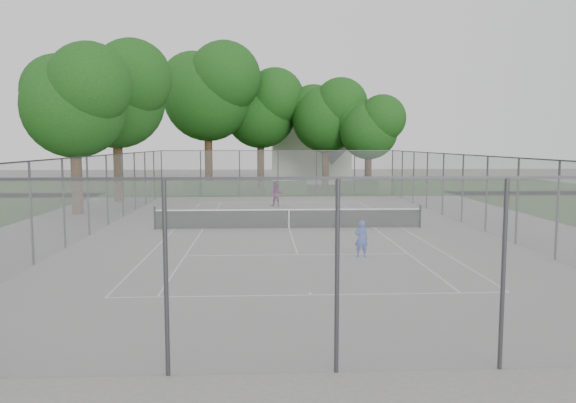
{
  "coord_description": "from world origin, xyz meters",
  "views": [
    {
      "loc": [
        -1.34,
        -26.67,
        4.11
      ],
      "look_at": [
        0.0,
        1.0,
        1.2
      ],
      "focal_mm": 35.0,
      "sensor_mm": 36.0,
      "label": 1
    }
  ],
  "objects_px": {
    "girl_player": "(361,239)",
    "woman_player": "(276,194)",
    "house": "(310,145)",
    "tennis_net": "(289,218)"
  },
  "relations": [
    {
      "from": "woman_player",
      "to": "house",
      "type": "bearing_deg",
      "value": 102.38
    },
    {
      "from": "woman_player",
      "to": "girl_player",
      "type": "bearing_deg",
      "value": -57.8
    },
    {
      "from": "girl_player",
      "to": "woman_player",
      "type": "relative_size",
      "value": 0.82
    },
    {
      "from": "woman_player",
      "to": "tennis_net",
      "type": "bearing_deg",
      "value": -64.81
    },
    {
      "from": "tennis_net",
      "to": "house",
      "type": "xyz_separation_m",
      "value": [
        3.72,
        31.09,
        3.37
      ]
    },
    {
      "from": "house",
      "to": "girl_player",
      "type": "bearing_deg",
      "value": -92.19
    },
    {
      "from": "tennis_net",
      "to": "woman_player",
      "type": "bearing_deg",
      "value": 92.21
    },
    {
      "from": "house",
      "to": "tennis_net",
      "type": "bearing_deg",
      "value": -96.82
    },
    {
      "from": "girl_player",
      "to": "tennis_net",
      "type": "bearing_deg",
      "value": -66.17
    },
    {
      "from": "girl_player",
      "to": "woman_player",
      "type": "distance_m",
      "value": 16.38
    }
  ]
}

